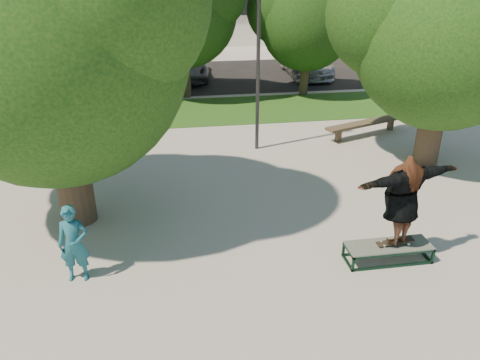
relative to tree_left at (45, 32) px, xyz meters
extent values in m
plane|color=#ABA39D|center=(4.29, -1.09, -4.42)|extent=(120.00, 120.00, 0.00)
cube|color=#194E16|center=(5.29, 8.41, -4.41)|extent=(30.00, 4.00, 0.02)
cube|color=black|center=(4.29, 14.91, -4.42)|extent=(40.00, 8.00, 0.01)
cylinder|color=#38281E|center=(0.09, -0.09, -2.82)|extent=(0.84, 0.84, 3.20)
sphere|color=#0F3810|center=(0.09, -0.09, -0.35)|extent=(5.80, 5.80, 5.80)
sphere|color=#0F3810|center=(1.40, -0.67, 0.66)|extent=(4.06, 4.06, 4.06)
cylinder|color=#38281E|center=(10.29, 1.91, -2.92)|extent=(0.76, 0.76, 3.00)
sphere|color=#0F3810|center=(10.29, 1.91, -0.64)|extent=(5.20, 5.20, 5.20)
sphere|color=#0F3810|center=(8.99, 2.69, 0.01)|extent=(3.90, 3.90, 3.90)
cylinder|color=#38281E|center=(-2.21, 9.91, -3.02)|extent=(0.44, 0.44, 2.80)
sphere|color=black|center=(-2.21, 9.91, -0.96)|extent=(4.40, 4.40, 4.40)
sphere|color=black|center=(-3.31, 10.57, -0.41)|extent=(3.30, 3.30, 3.30)
sphere|color=black|center=(-1.22, 9.47, -0.19)|extent=(3.08, 3.08, 3.08)
cylinder|color=#38281E|center=(3.29, 10.91, -2.92)|extent=(0.50, 0.50, 3.00)
sphere|color=black|center=(3.29, 10.91, -0.70)|extent=(4.80, 4.80, 4.80)
cylinder|color=#38281E|center=(8.79, 10.41, -3.12)|extent=(0.40, 0.40, 2.60)
sphere|color=black|center=(8.79, 10.41, -1.19)|extent=(4.20, 4.20, 4.20)
sphere|color=black|center=(7.74, 11.04, -0.67)|extent=(3.15, 3.15, 3.15)
sphere|color=black|center=(9.74, 9.99, -0.46)|extent=(2.94, 2.94, 2.94)
cylinder|color=#2D2D30|center=(5.29, 3.91, -1.42)|extent=(0.12, 0.12, 6.00)
cube|color=black|center=(2.29, 23.85, -1.42)|extent=(27.60, 0.12, 1.60)
cube|color=#475147|center=(6.79, -2.90, -4.06)|extent=(1.80, 0.60, 0.03)
cylinder|color=white|center=(6.65, -2.98, -4.02)|extent=(0.06, 0.03, 0.06)
cylinder|color=white|center=(6.65, -2.82, -4.02)|extent=(0.06, 0.03, 0.06)
cylinder|color=white|center=(7.19, -2.98, -4.02)|extent=(0.06, 0.03, 0.06)
cylinder|color=white|center=(7.19, -2.82, -4.02)|extent=(0.06, 0.03, 0.06)
cube|color=black|center=(6.92, -2.90, -3.98)|extent=(0.78, 0.20, 0.10)
imported|color=#4F3822|center=(6.92, -2.90, -2.99)|extent=(2.49, 1.22, 1.95)
imported|color=#1C5C6B|center=(0.43, -2.52, -3.61)|extent=(0.61, 0.42, 1.63)
cube|color=#4D402E|center=(8.24, 4.13, -4.20)|extent=(0.22, 0.22, 0.45)
cube|color=#4D402E|center=(10.58, 4.97, -4.20)|extent=(0.22, 0.22, 0.45)
cube|color=#4D402E|center=(9.41, 4.55, -3.95)|extent=(3.34, 1.57, 0.09)
imported|color=#A1A1A5|center=(0.09, 12.43, -3.61)|extent=(2.64, 5.02, 1.63)
imported|color=black|center=(-0.71, 15.10, -3.62)|extent=(2.02, 4.99, 1.61)
imported|color=slate|center=(3.40, 14.65, -3.72)|extent=(2.34, 5.06, 1.40)
imported|color=#B5B5BA|center=(10.04, 14.44, -3.66)|extent=(2.30, 5.30, 1.52)
camera|label=1|loc=(2.39, -10.57, 1.38)|focal=35.00mm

